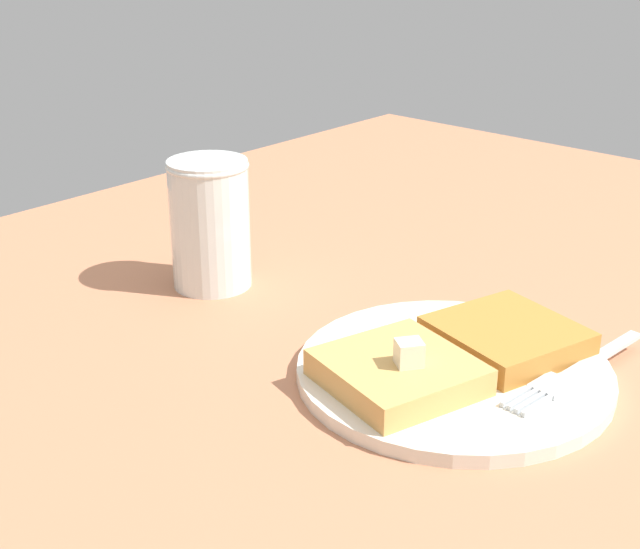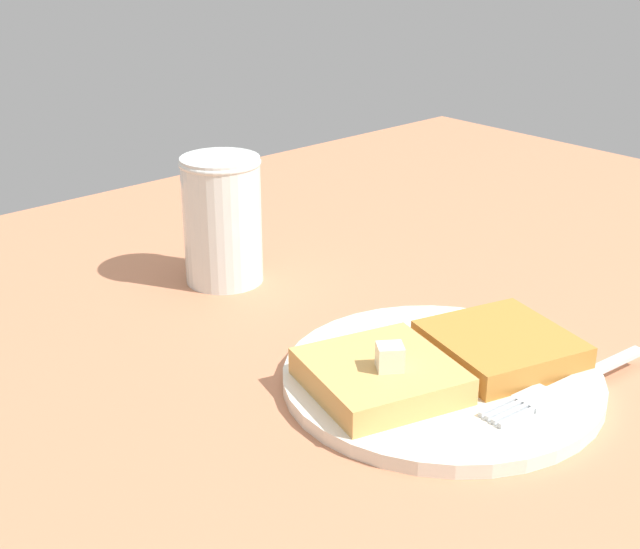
# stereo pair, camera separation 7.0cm
# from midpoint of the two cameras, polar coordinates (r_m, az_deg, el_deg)

# --- Properties ---
(table_surface) EXTENTS (1.21, 1.21, 0.02)m
(table_surface) POSITION_cam_midpoint_polar(r_m,az_deg,el_deg) (0.66, 16.18, -7.61)
(table_surface) COLOR #BA7553
(table_surface) RESTS_ON ground
(plate) EXTENTS (0.23, 0.23, 0.01)m
(plate) POSITION_cam_midpoint_polar(r_m,az_deg,el_deg) (0.64, 10.93, -6.60)
(plate) COLOR silver
(plate) RESTS_ON table_surface
(toast_slice_left) EXTENTS (0.12, 0.12, 0.02)m
(toast_slice_left) POSITION_cam_midpoint_polar(r_m,az_deg,el_deg) (0.61, 7.19, -6.53)
(toast_slice_left) COLOR tan
(toast_slice_left) RESTS_ON plate
(toast_slice_middle) EXTENTS (0.12, 0.12, 0.02)m
(toast_slice_middle) POSITION_cam_midpoint_polar(r_m,az_deg,el_deg) (0.66, 14.52, -4.49)
(toast_slice_middle) COLOR #BD7931
(toast_slice_middle) RESTS_ON plate
(butter_pat_primary) EXTENTS (0.02, 0.02, 0.02)m
(butter_pat_primary) POSITION_cam_midpoint_polar(r_m,az_deg,el_deg) (0.59, 7.89, -5.34)
(butter_pat_primary) COLOR #F3E8C9
(butter_pat_primary) RESTS_ON toast_slice_left
(fork) EXTENTS (0.16, 0.03, 0.00)m
(fork) POSITION_cam_midpoint_polar(r_m,az_deg,el_deg) (0.64, 18.22, -6.95)
(fork) COLOR silver
(fork) RESTS_ON plate
(syrup_jar) EXTENTS (0.07, 0.07, 0.11)m
(syrup_jar) POSITION_cam_midpoint_polar(r_m,az_deg,el_deg) (0.79, -3.73, 3.13)
(syrup_jar) COLOR #351207
(syrup_jar) RESTS_ON table_surface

